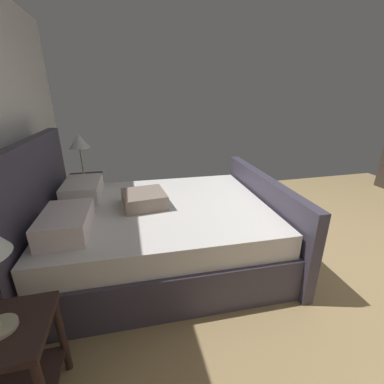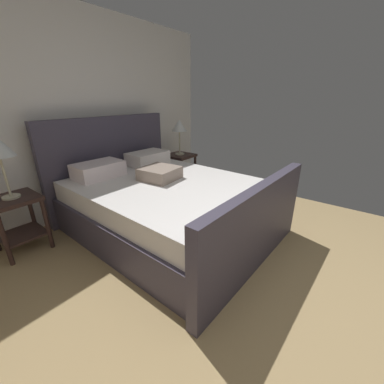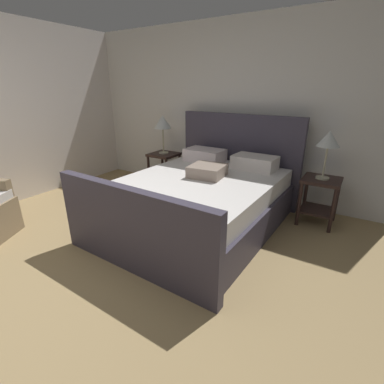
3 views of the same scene
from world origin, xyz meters
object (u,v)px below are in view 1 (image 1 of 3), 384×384
Objects in this scene: table_lamp_right at (79,142)px; nightstand_left at (10,357)px; bed at (157,229)px; nightstand_right at (86,190)px.

table_lamp_right is 0.97× the size of nightstand_left.
nightstand_left is at bearing 178.28° from table_lamp_right.
bed is 1.54m from nightstand_left.
nightstand_left is (-2.50, 0.08, -0.66)m from table_lamp_right.
nightstand_right and nightstand_left have the same top height.
nightstand_left is (-1.25, 0.90, 0.05)m from bed.
nightstand_right is 1.03× the size of table_lamp_right.
bed is 1.49m from nightstand_right.
bed reaches higher than nightstand_left.
table_lamp_right is 2.58m from nightstand_left.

